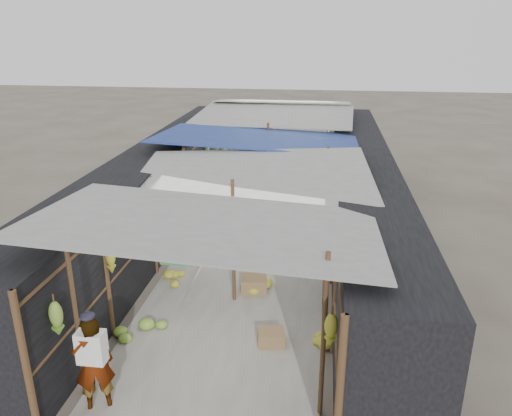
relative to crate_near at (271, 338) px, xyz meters
The scene contains 14 objects.
ground 1.83m from the crate_near, 120.13° to the right, with size 80.00×80.00×0.00m, color #6B6356.
aisle_slab 5.01m from the crate_near, 100.52° to the left, with size 3.60×16.00×0.02m, color #9E998E.
stall_left 6.19m from the crate_near, 126.28° to the left, with size 1.40×15.00×2.30m, color black.
stall_right 5.33m from the crate_near, 70.07° to the left, with size 1.40×15.00×2.30m, color black.
crate_near is the anchor object (origin of this frame).
crate_mid 1.93m from the crate_near, 107.09° to the left, with size 0.54×0.43×0.32m, color olive.
crate_back 10.61m from the crate_near, 96.83° to the left, with size 0.46×0.37×0.29m, color olive.
black_basin 7.34m from the crate_near, 89.00° to the left, with size 0.66×0.66×0.20m, color black.
vendor_elderly 3.09m from the crate_near, 141.74° to the right, with size 0.56×0.37×1.53m, color white.
shopper_blue 8.07m from the crate_near, 97.10° to the left, with size 0.68×0.53×1.40m, color navy.
vendor_seated 8.71m from the crate_near, 85.53° to the left, with size 0.51×0.29×0.78m, color #49463F.
market_canopy 5.80m from the crate_near, 99.56° to the left, with size 5.62×15.20×2.77m.
hanging_bananas 5.05m from the crate_near, 102.58° to the left, with size 3.96×13.73×0.80m.
floor_bananas 4.71m from the crate_near, 104.42° to the left, with size 3.93×10.44×0.34m.
Camera 1 is at (1.67, -5.89, 5.32)m, focal length 35.00 mm.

